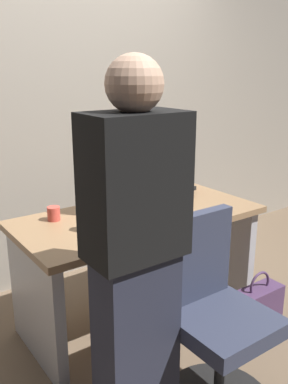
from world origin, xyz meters
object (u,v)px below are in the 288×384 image
at_px(person_at_desk, 136,257).
at_px(cup_by_monitor, 54,214).
at_px(mouse, 174,206).
at_px(book_stack, 178,181).
at_px(desk, 139,246).
at_px(keyboard, 133,218).
at_px(office_chair, 214,323).
at_px(monitor, 133,169).
at_px(handbag, 258,306).
at_px(cup_near_keyboard, 86,223).

xyz_separation_m(person_at_desk, cup_by_monitor, (0.03, 0.90, -0.07)).
relative_size(mouse, book_stack, 0.44).
bearing_deg(desk, keyboard, -145.03).
height_order(person_at_desk, mouse, person_at_desk).
distance_m(office_chair, monitor, 1.07).
height_order(desk, person_at_desk, person_at_desk).
xyz_separation_m(monitor, mouse, (0.20, -0.16, -0.24)).
relative_size(desk, handbag, 3.99).
height_order(desk, keyboard, keyboard).
height_order(desk, office_chair, office_chair).
bearing_deg(desk, person_at_desk, -125.96).
relative_size(office_chair, handbag, 2.49).
height_order(keyboard, book_stack, book_stack).
relative_size(keyboard, cup_near_keyboard, 4.83).
distance_m(person_at_desk, handbag, 1.29).
distance_m(keyboard, mouse, 0.32).
bearing_deg(monitor, desk, -104.86).
bearing_deg(book_stack, person_at_desk, -137.42).
xyz_separation_m(desk, mouse, (0.23, -0.05, 0.24)).
bearing_deg(cup_near_keyboard, book_stack, 16.83).
height_order(office_chair, person_at_desk, person_at_desk).
height_order(cup_by_monitor, handbag, cup_by_monitor).
relative_size(mouse, handbag, 0.26).
distance_m(desk, book_stack, 0.60).
height_order(person_at_desk, cup_near_keyboard, person_at_desk).
height_order(keyboard, cup_by_monitor, cup_by_monitor).
bearing_deg(keyboard, handbag, -35.17).
bearing_deg(office_chair, desk, 81.18).
distance_m(office_chair, handbag, 0.78).
bearing_deg(book_stack, keyboard, -154.80).
bearing_deg(mouse, keyboard, -177.35).
bearing_deg(monitor, person_at_desk, -123.53).
relative_size(cup_near_keyboard, cup_by_monitor, 1.08).
xyz_separation_m(cup_near_keyboard, cup_by_monitor, (-0.08, 0.26, -0.00)).
distance_m(desk, office_chair, 0.80).
height_order(book_stack, handbag, book_stack).
distance_m(office_chair, cup_by_monitor, 1.10).
bearing_deg(cup_by_monitor, monitor, -9.41).
xyz_separation_m(person_at_desk, keyboard, (0.42, 0.64, -0.10)).
xyz_separation_m(desk, cup_by_monitor, (-0.48, 0.19, 0.26)).
distance_m(desk, person_at_desk, 0.93).
distance_m(mouse, book_stack, 0.36).
xyz_separation_m(desk, office_chair, (-0.12, -0.79, -0.08)).
xyz_separation_m(office_chair, cup_near_keyboard, (-0.27, 0.72, 0.34)).
bearing_deg(desk, handbag, -42.97).
bearing_deg(mouse, cup_near_keyboard, -178.92).
bearing_deg(cup_near_keyboard, handbag, -25.55).
height_order(cup_near_keyboard, cup_by_monitor, cup_near_keyboard).
bearing_deg(person_at_desk, handbag, 9.93).
bearing_deg(keyboard, book_stack, 24.97).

